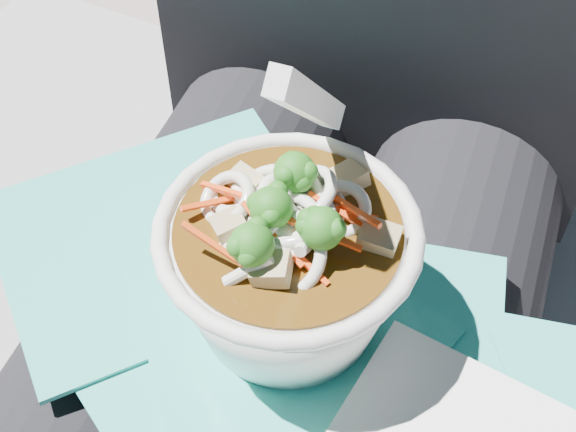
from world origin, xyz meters
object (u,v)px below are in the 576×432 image
(udon_bowl, at_px, (288,258))
(person_body, at_px, (307,271))
(plastic_bag, at_px, (299,360))
(stone_ledge, at_px, (319,409))
(lap, at_px, (260,406))

(udon_bowl, bearing_deg, person_body, 99.61)
(plastic_bag, bearing_deg, person_body, 106.09)
(person_body, xyz_separation_m, udon_bowl, (0.01, -0.07, 0.11))
(person_body, distance_m, udon_bowl, 0.13)
(udon_bowl, bearing_deg, stone_ledge, 95.40)
(plastic_bag, bearing_deg, stone_ledge, 100.25)
(plastic_bag, height_order, udon_bowl, udon_bowl)
(person_body, bearing_deg, udon_bowl, -80.39)
(lap, bearing_deg, plastic_bag, -9.93)
(person_body, xyz_separation_m, plastic_bag, (0.03, -0.10, 0.05))
(person_body, bearing_deg, plastic_bag, -73.91)
(stone_ledge, relative_size, udon_bowl, 5.45)
(stone_ledge, height_order, plastic_bag, plastic_bag)
(stone_ledge, distance_m, person_body, 0.33)
(lap, xyz_separation_m, person_body, (0.00, 0.09, 0.03))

